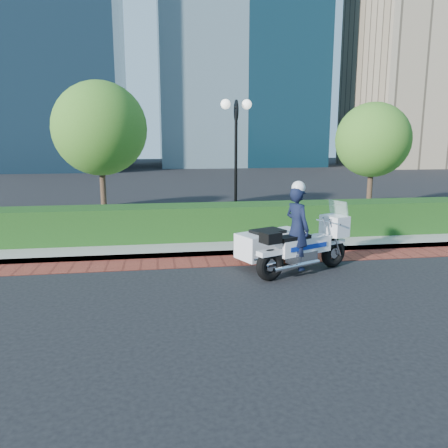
{
  "coord_description": "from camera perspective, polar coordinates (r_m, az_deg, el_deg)",
  "views": [
    {
      "loc": [
        -1.63,
        -9.24,
        3.11
      ],
      "look_at": [
        0.01,
        1.36,
        1.0
      ],
      "focal_mm": 35.0,
      "sensor_mm": 36.0,
      "label": 1
    }
  ],
  "objects": [
    {
      "name": "sidewalk",
      "position": [
        15.62,
        -2.62,
        -0.09
      ],
      "size": [
        60.0,
        8.0,
        0.15
      ],
      "primitive_type": "cube",
      "color": "gray",
      "rests_on": "ground"
    },
    {
      "name": "brick_strip",
      "position": [
        11.29,
        -0.14,
        -4.82
      ],
      "size": [
        60.0,
        1.0,
        0.01
      ],
      "primitive_type": "cube",
      "color": "maroon",
      "rests_on": "ground"
    },
    {
      "name": "tower_right",
      "position": [
        56.82,
        24.62,
        21.21
      ],
      "size": [
        14.0,
        12.0,
        28.0
      ],
      "primitive_type": "cube",
      "color": "gray",
      "rests_on": "ground"
    },
    {
      "name": "hedge_main",
      "position": [
        13.17,
        -1.51,
        0.36
      ],
      "size": [
        18.0,
        1.2,
        1.0
      ],
      "primitive_type": "cube",
      "color": "black",
      "rests_on": "sidewalk"
    },
    {
      "name": "tree_b",
      "position": [
        15.85,
        -15.9,
        11.88
      ],
      "size": [
        3.2,
        3.2,
        4.89
      ],
      "color": "#332319",
      "rests_on": "sidewalk"
    },
    {
      "name": "tree_c",
      "position": [
        17.71,
        18.86,
        10.34
      ],
      "size": [
        2.8,
        2.8,
        4.3
      ],
      "color": "#332319",
      "rests_on": "sidewalk"
    },
    {
      "name": "police_motorcycle",
      "position": [
        10.45,
        8.5,
        -2.06
      ],
      "size": [
        2.78,
        2.1,
        2.18
      ],
      "rotation": [
        0.0,
        0.0,
        0.42
      ],
      "color": "black",
      "rests_on": "ground"
    },
    {
      "name": "lamppost",
      "position": [
        14.68,
        1.57,
        10.53
      ],
      "size": [
        1.02,
        0.7,
        4.21
      ],
      "color": "black",
      "rests_on": "sidewalk"
    },
    {
      "name": "ground",
      "position": [
        9.88,
        1.18,
        -7.22
      ],
      "size": [
        120.0,
        120.0,
        0.0
      ],
      "primitive_type": "plane",
      "color": "black",
      "rests_on": "ground"
    }
  ]
}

